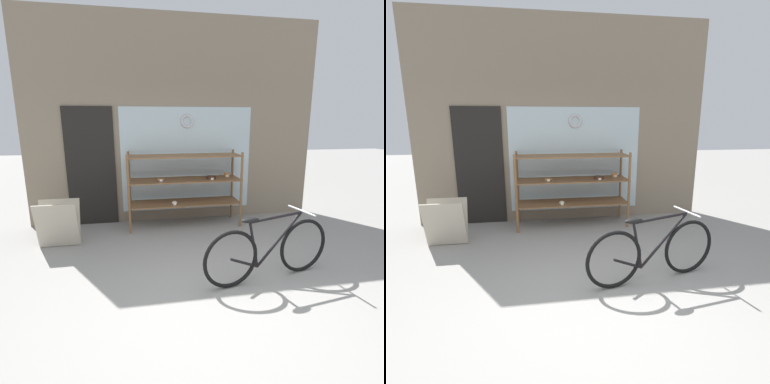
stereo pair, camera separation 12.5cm
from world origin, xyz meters
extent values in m
plane|color=gray|center=(0.00, 0.00, 0.00)|extent=(30.00, 30.00, 0.00)
cube|color=gray|center=(0.00, 2.90, 1.82)|extent=(5.30, 0.08, 3.64)
cube|color=silver|center=(0.20, 2.86, 1.15)|extent=(2.42, 0.02, 1.90)
cube|color=black|center=(-1.53, 2.85, 1.05)|extent=(0.84, 0.03, 2.10)
torus|color=#B7B7BC|center=(0.20, 2.84, 1.85)|extent=(0.26, 0.06, 0.26)
cylinder|color=brown|center=(-0.88, 2.21, 0.67)|extent=(0.04, 0.04, 1.33)
cylinder|color=brown|center=(1.05, 2.21, 0.67)|extent=(0.04, 0.04, 1.33)
cylinder|color=brown|center=(-0.88, 2.74, 0.67)|extent=(0.04, 0.04, 1.33)
cylinder|color=brown|center=(1.05, 2.74, 0.67)|extent=(0.04, 0.04, 1.33)
cube|color=brown|center=(0.09, 2.48, 0.42)|extent=(1.98, 0.57, 0.02)
cube|color=brown|center=(0.09, 2.48, 0.84)|extent=(1.98, 0.57, 0.02)
cube|color=brown|center=(0.09, 2.48, 1.26)|extent=(1.98, 0.57, 0.02)
cylinder|color=#422619|center=(0.56, 2.43, 0.87)|extent=(0.18, 0.18, 0.05)
cube|color=white|center=(0.56, 2.33, 0.87)|extent=(0.05, 0.00, 0.04)
ellipsoid|color=beige|center=(-0.11, 2.34, 0.47)|extent=(0.09, 0.08, 0.06)
cube|color=white|center=(-0.11, 2.28, 0.45)|extent=(0.05, 0.00, 0.04)
torus|color=#B27A42|center=(-0.34, 2.43, 0.87)|extent=(0.13, 0.13, 0.04)
cube|color=white|center=(-0.34, 2.35, 0.87)|extent=(0.05, 0.00, 0.04)
cylinder|color=#C67F42|center=(0.90, 2.61, 0.88)|extent=(0.11, 0.11, 0.06)
cube|color=white|center=(0.90, 2.55, 0.87)|extent=(0.05, 0.00, 0.04)
torus|color=black|center=(0.27, 0.30, 0.35)|extent=(0.69, 0.18, 0.69)
torus|color=black|center=(1.27, 0.51, 0.35)|extent=(0.69, 0.18, 0.69)
cylinder|color=black|center=(0.91, 0.43, 0.49)|extent=(0.61, 0.15, 0.62)
cylinder|color=black|center=(0.85, 0.42, 0.77)|extent=(0.71, 0.17, 0.07)
cylinder|color=black|center=(0.56, 0.36, 0.47)|extent=(0.16, 0.06, 0.57)
cylinder|color=black|center=(0.45, 0.34, 0.27)|extent=(0.37, 0.10, 0.18)
ellipsoid|color=black|center=(0.50, 0.35, 0.78)|extent=(0.23, 0.13, 0.06)
cylinder|color=#B2B2B7|center=(1.20, 0.49, 0.81)|extent=(0.11, 0.46, 0.02)
cube|color=#B2A893|center=(-1.92, 1.78, 0.36)|extent=(0.59, 0.20, 0.69)
cube|color=#B2A893|center=(-1.92, 1.96, 0.36)|extent=(0.59, 0.20, 0.69)
camera|label=1|loc=(-0.72, -2.66, 1.87)|focal=28.00mm
camera|label=2|loc=(-0.59, -2.68, 1.87)|focal=28.00mm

